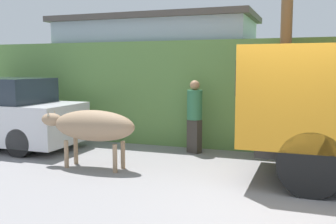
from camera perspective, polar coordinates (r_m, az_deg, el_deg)
The scene contains 6 objects.
ground_plane at distance 6.50m, azimuth 16.54°, elevation -12.14°, with size 60.00×60.00×0.00m, color gray.
hillside_embankment at distance 12.32m, azimuth 18.48°, elevation 2.99°, with size 32.00×5.67×2.71m.
building_backdrop at distance 11.72m, azimuth -1.85°, elevation 5.14°, with size 5.83×2.70×3.50m.
brown_cow at distance 8.09m, azimuth -10.99°, elevation -2.01°, with size 2.14×0.63×1.19m.
pedestrian_on_hill at distance 9.36m, azimuth 3.87°, elevation -0.21°, with size 0.47×0.47×1.74m.
utility_pole at distance 9.13m, azimuth 16.80°, elevation 11.53°, with size 0.90×0.25×5.57m.
Camera 1 is at (0.31, -6.16, 2.06)m, focal length 42.00 mm.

